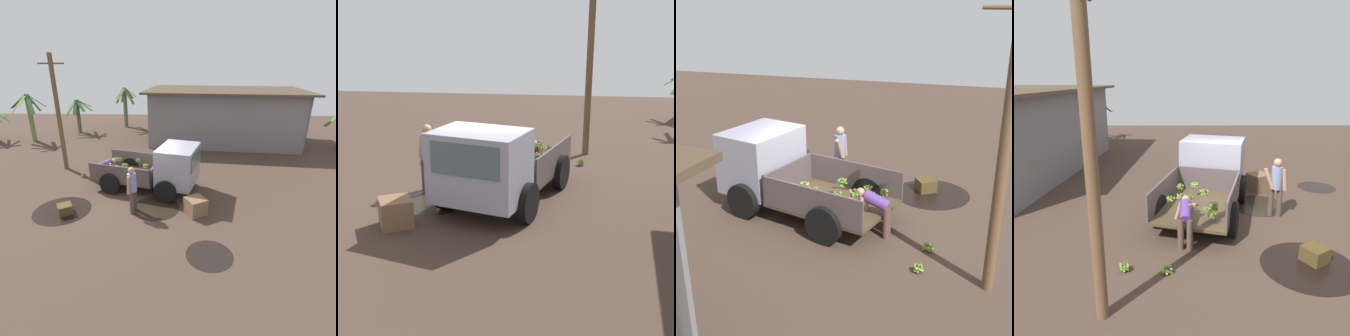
{
  "view_description": "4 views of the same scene",
  "coord_description": "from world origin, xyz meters",
  "views": [
    {
      "loc": [
        1.37,
        -9.93,
        5.1
      ],
      "look_at": [
        0.94,
        0.09,
        1.07
      ],
      "focal_mm": 28.0,
      "sensor_mm": 36.0,
      "label": 1
    },
    {
      "loc": [
        10.84,
        1.99,
        4.14
      ],
      "look_at": [
        0.66,
        0.54,
        0.98
      ],
      "focal_mm": 50.0,
      "sensor_mm": 36.0,
      "label": 2
    },
    {
      "loc": [
        -3.97,
        10.51,
        5.35
      ],
      "look_at": [
        -0.78,
        -0.25,
        1.06
      ],
      "focal_mm": 50.0,
      "sensor_mm": 36.0,
      "label": 3
    },
    {
      "loc": [
        -9.19,
        1.14,
        4.0
      ],
      "look_at": [
        -0.29,
        1.12,
        1.48
      ],
      "focal_mm": 35.0,
      "sensor_mm": 36.0,
      "label": 4
    }
  ],
  "objects": [
    {
      "name": "ground",
      "position": [
        0.0,
        0.0,
        0.0
      ],
      "size": [
        36.0,
        36.0,
        0.0
      ],
      "primitive_type": "plane",
      "color": "#47352B"
    },
    {
      "name": "mud_patch_0",
      "position": [
        -2.92,
        -1.64,
        0.0
      ],
      "size": [
        2.1,
        2.1,
        0.01
      ],
      "primitive_type": "cylinder",
      "color": "black",
      "rests_on": "ground"
    },
    {
      "name": "mud_patch_1",
      "position": [
        0.54,
        -1.33,
        0.0
      ],
      "size": [
        1.8,
        1.8,
        0.01
      ],
      "primitive_type": "cylinder",
      "color": "black",
      "rests_on": "ground"
    },
    {
      "name": "mud_patch_2",
      "position": [
        2.3,
        -3.89,
        0.0
      ],
      "size": [
        1.36,
        1.36,
        0.01
      ],
      "primitive_type": "cylinder",
      "color": "black",
      "rests_on": "ground"
    },
    {
      "name": "cargo_truck",
      "position": [
        0.94,
        0.2,
        1.06
      ],
      "size": [
        4.69,
        3.08,
        2.0
      ],
      "rotation": [
        0.0,
        0.0,
        -0.27
      ],
      "color": "#493B27",
      "rests_on": "ground"
    },
    {
      "name": "warehouse_shed",
      "position": [
        4.83,
        8.16,
        2.51
      ],
      "size": [
        10.72,
        6.86,
        3.5
      ],
      "rotation": [
        0.0,
        0.0,
        -0.1
      ],
      "color": "slate",
      "rests_on": "ground"
    },
    {
      "name": "utility_pole",
      "position": [
        -4.45,
        2.49,
        2.82
      ],
      "size": [
        1.2,
        0.21,
        5.54
      ],
      "color": "brown",
      "rests_on": "ground"
    },
    {
      "name": "banana_palm_0",
      "position": [
        11.51,
        6.53,
        1.4
      ],
      "size": [
        2.23,
        1.89,
        2.59
      ],
      "color": "#53794A",
      "rests_on": "ground"
    },
    {
      "name": "person_foreground_visitor",
      "position": [
        -0.26,
        -1.6,
        0.97
      ],
      "size": [
        0.4,
        0.71,
        1.75
      ],
      "rotation": [
        0.0,
        0.0,
        2.86
      ],
      "color": "#4E3E34",
      "rests_on": "ground"
    },
    {
      "name": "person_worker_loading",
      "position": [
        -1.94,
        1.04,
        0.7
      ],
      "size": [
        0.83,
        0.57,
        1.12
      ],
      "rotation": [
        0.0,
        0.0,
        -0.03
      ],
      "color": "brown",
      "rests_on": "ground"
    },
    {
      "name": "banana_bunch_on_ground_0",
      "position": [
        -3.11,
        2.34,
        0.11
      ],
      "size": [
        0.23,
        0.22,
        0.2
      ],
      "color": "brown",
      "rests_on": "ground"
    },
    {
      "name": "banana_bunch_on_ground_1",
      "position": [
        -3.18,
        1.44,
        0.09
      ],
      "size": [
        0.25,
        0.26,
        0.18
      ],
      "color": "brown",
      "rests_on": "ground"
    },
    {
      "name": "wooden_crate_0",
      "position": [
        -2.72,
        -1.83,
        0.17
      ],
      "size": [
        0.67,
        0.67,
        0.35
      ],
      "primitive_type": "cube",
      "rotation": [
        0.0,
        0.0,
        3.69
      ],
      "color": "#4D3B1C",
      "rests_on": "ground"
    },
    {
      "name": "wooden_crate_1",
      "position": [
        2.01,
        -1.64,
        0.31
      ],
      "size": [
        0.9,
        0.9,
        0.61
      ],
      "primitive_type": "cube",
      "rotation": [
        0.0,
        0.0,
        0.52
      ],
      "color": "brown",
      "rests_on": "ground"
    }
  ]
}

